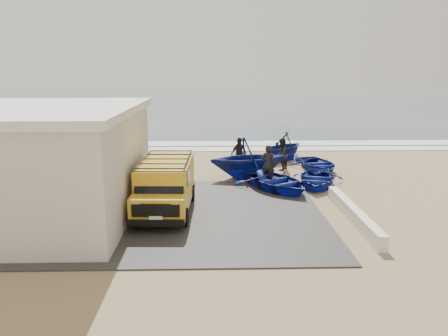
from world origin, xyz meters
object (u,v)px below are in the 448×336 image
object	(u,v)px
building	(28,162)
boat_near_right	(317,179)
boat_mid_left	(249,158)
boat_mid_right	(318,164)
fisherman_back	(239,154)
van	(166,184)
boat_far_left	(284,146)
fisherman_front	(268,164)
fisherman_middle	(282,154)
boat_near_left	(276,181)
parapet	(353,214)

from	to	relation	value
building	boat_near_right	distance (m)	13.06
boat_mid_left	boat_mid_right	bearing A→B (deg)	-82.89
boat_near_right	fisherman_back	xyz separation A→B (m)	(-3.63, 3.50, 0.57)
van	fisherman_back	xyz separation A→B (m)	(3.40, 7.25, -0.22)
boat_near_right	boat_mid_right	world-z (taller)	boat_near_right
building	boat_mid_right	world-z (taller)	building
boat_far_left	fisherman_front	xyz separation A→B (m)	(-1.70, -5.51, 0.08)
van	boat_near_right	size ratio (longest dim) A/B	1.41
fisherman_front	boat_mid_left	bearing A→B (deg)	-27.56
boat_near_right	fisherman_middle	distance (m)	3.73
boat_near_left	boat_far_left	distance (m)	6.94
parapet	fisherman_middle	size ratio (longest dim) A/B	3.28
parapet	boat_mid_left	bearing A→B (deg)	117.06
boat_near_right	fisherman_front	distance (m)	2.49
boat_mid_left	van	bearing A→B (deg)	130.15
van	fisherman_middle	bearing A→B (deg)	53.03
boat_mid_right	fisherman_back	size ratio (longest dim) A/B	1.86
boat_near_left	boat_mid_left	bearing A→B (deg)	85.61
parapet	boat_far_left	size ratio (longest dim) A/B	1.75
boat_far_left	boat_near_right	bearing A→B (deg)	-39.50
boat_near_left	fisherman_front	xyz separation A→B (m)	(-0.22, 1.26, 0.56)
parapet	fisherman_back	bearing A→B (deg)	114.18
building	fisherman_middle	bearing A→B (deg)	34.34
boat_mid_right	fisherman_middle	world-z (taller)	fisherman_middle
boat_near_right	boat_mid_right	xyz separation A→B (m)	(0.88, 3.36, -0.01)
building	boat_far_left	world-z (taller)	building
boat_mid_left	fisherman_back	world-z (taller)	boat_mid_left
van	boat_far_left	xyz separation A→B (m)	(6.38, 9.83, -0.26)
van	fisherman_back	world-z (taller)	van
building	van	size ratio (longest dim) A/B	1.84
fisherman_front	fisherman_middle	world-z (taller)	fisherman_front
boat_mid_right	fisherman_middle	size ratio (longest dim) A/B	1.92
boat_near_left	boat_mid_left	distance (m)	2.70
fisherman_back	van	bearing A→B (deg)	-150.86
boat_mid_right	fisherman_back	bearing A→B (deg)	168.56
building	boat_near_left	size ratio (longest dim) A/B	2.28
van	boat_mid_left	size ratio (longest dim) A/B	1.24
boat_near_left	boat_mid_left	xyz separation A→B (m)	(-1.11, 2.37, 0.66)
boat_far_left	boat_mid_right	bearing A→B (deg)	-16.39
fisherman_front	fisherman_back	xyz separation A→B (m)	(-1.28, 2.92, -0.04)
boat_near_right	fisherman_front	size ratio (longest dim) A/B	1.84
van	boat_near_left	xyz separation A→B (m)	(4.90, 3.06, -0.74)
fisherman_back	parapet	bearing A→B (deg)	-101.55
building	fisherman_middle	world-z (taller)	building
building	van	distance (m)	5.36
parapet	boat_mid_left	world-z (taller)	boat_mid_left
boat_near_left	boat_near_right	world-z (taller)	boat_near_left
building	fisherman_front	bearing A→B (deg)	25.10
parapet	boat_mid_right	xyz separation A→B (m)	(0.65, 8.43, 0.09)
boat_near_right	fisherman_middle	world-z (taller)	fisherman_middle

